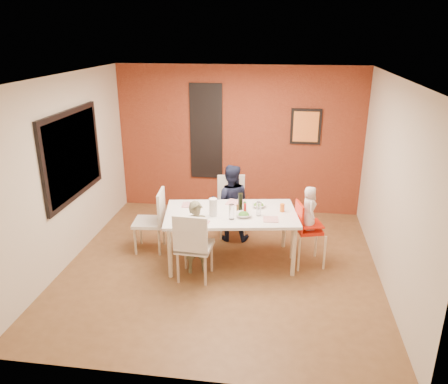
# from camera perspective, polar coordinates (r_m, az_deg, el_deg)

# --- Properties ---
(ground) EXTENTS (4.50, 4.50, 0.00)m
(ground) POSITION_cam_1_polar(r_m,az_deg,el_deg) (6.51, -0.37, -9.62)
(ground) COLOR brown
(ground) RESTS_ON ground
(ceiling) EXTENTS (4.50, 4.50, 0.02)m
(ceiling) POSITION_cam_1_polar(r_m,az_deg,el_deg) (5.67, -0.44, 14.76)
(ceiling) COLOR silver
(ceiling) RESTS_ON wall_back
(wall_back) EXTENTS (4.50, 0.02, 2.70)m
(wall_back) POSITION_cam_1_polar(r_m,az_deg,el_deg) (8.10, 1.93, 6.75)
(wall_back) COLOR beige
(wall_back) RESTS_ON ground
(wall_front) EXTENTS (4.50, 0.02, 2.70)m
(wall_front) POSITION_cam_1_polar(r_m,az_deg,el_deg) (3.92, -5.25, -8.75)
(wall_front) COLOR beige
(wall_front) RESTS_ON ground
(wall_left) EXTENTS (0.02, 4.50, 2.70)m
(wall_left) POSITION_cam_1_polar(r_m,az_deg,el_deg) (6.65, -19.98, 2.47)
(wall_left) COLOR beige
(wall_left) RESTS_ON ground
(wall_right) EXTENTS (0.02, 4.50, 2.70)m
(wall_right) POSITION_cam_1_polar(r_m,az_deg,el_deg) (6.06, 21.14, 0.66)
(wall_right) COLOR beige
(wall_right) RESTS_ON ground
(brick_accent_wall) EXTENTS (4.50, 0.02, 2.70)m
(brick_accent_wall) POSITION_cam_1_polar(r_m,az_deg,el_deg) (8.08, 1.92, 6.72)
(brick_accent_wall) COLOR maroon
(brick_accent_wall) RESTS_ON ground
(picture_window_frame) EXTENTS (0.05, 1.70, 1.30)m
(picture_window_frame) POSITION_cam_1_polar(r_m,az_deg,el_deg) (6.75, -19.20, 4.60)
(picture_window_frame) COLOR black
(picture_window_frame) RESTS_ON wall_left
(picture_window_pane) EXTENTS (0.02, 1.55, 1.15)m
(picture_window_pane) POSITION_cam_1_polar(r_m,az_deg,el_deg) (6.74, -19.08, 4.60)
(picture_window_pane) COLOR black
(picture_window_pane) RESTS_ON wall_left
(glassblock_strip) EXTENTS (0.55, 0.03, 1.70)m
(glassblock_strip) POSITION_cam_1_polar(r_m,az_deg,el_deg) (8.11, -2.34, 7.86)
(glassblock_strip) COLOR silver
(glassblock_strip) RESTS_ON wall_back
(glassblock_surround) EXTENTS (0.60, 0.03, 1.76)m
(glassblock_surround) POSITION_cam_1_polar(r_m,az_deg,el_deg) (8.11, -2.35, 7.85)
(glassblock_surround) COLOR black
(glassblock_surround) RESTS_ON wall_back
(art_print_frame) EXTENTS (0.54, 0.03, 0.64)m
(art_print_frame) POSITION_cam_1_polar(r_m,az_deg,el_deg) (7.96, 10.64, 8.39)
(art_print_frame) COLOR black
(art_print_frame) RESTS_ON wall_back
(art_print_canvas) EXTENTS (0.44, 0.01, 0.54)m
(art_print_canvas) POSITION_cam_1_polar(r_m,az_deg,el_deg) (7.95, 10.64, 8.37)
(art_print_canvas) COLOR #F89537
(art_print_canvas) RESTS_ON wall_back
(dining_table) EXTENTS (2.02, 1.33, 0.78)m
(dining_table) POSITION_cam_1_polar(r_m,az_deg,el_deg) (6.33, 0.92, -3.28)
(dining_table) COLOR white
(dining_table) RESTS_ON ground
(chair_near) EXTENTS (0.49, 0.49, 1.01)m
(chair_near) POSITION_cam_1_polar(r_m,az_deg,el_deg) (5.91, -4.09, -6.75)
(chair_near) COLOR silver
(chair_near) RESTS_ON ground
(chair_far) EXTENTS (0.53, 0.53, 0.99)m
(chair_far) POSITION_cam_1_polar(r_m,az_deg,el_deg) (7.32, 0.98, -1.31)
(chair_far) COLOR silver
(chair_far) RESTS_ON ground
(chair_left) EXTENTS (0.49, 0.49, 0.98)m
(chair_left) POSITION_cam_1_polar(r_m,az_deg,el_deg) (6.81, -9.11, -3.29)
(chair_left) COLOR silver
(chair_left) RESTS_ON ground
(high_chair) EXTENTS (0.50, 0.50, 0.97)m
(high_chair) POSITION_cam_1_polar(r_m,az_deg,el_deg) (6.41, 10.68, -4.61)
(high_chair) COLOR red
(high_chair) RESTS_ON ground
(child_near) EXTENTS (0.45, 0.36, 1.06)m
(child_near) POSITION_cam_1_polar(r_m,az_deg,el_deg) (6.15, -3.56, -5.96)
(child_near) COLOR #5D5B42
(child_near) RESTS_ON ground
(child_far) EXTENTS (0.65, 0.52, 1.28)m
(child_far) POSITION_cam_1_polar(r_m,az_deg,el_deg) (7.06, 0.87, -1.40)
(child_far) COLOR black
(child_far) RESTS_ON ground
(toddler) EXTENTS (0.25, 0.34, 0.63)m
(toddler) POSITION_cam_1_polar(r_m,az_deg,el_deg) (6.30, 11.07, -2.05)
(toddler) COLOR silver
(toddler) RESTS_ON high_chair
(plate_near_left) EXTENTS (0.27, 0.27, 0.01)m
(plate_near_left) POSITION_cam_1_polar(r_m,az_deg,el_deg) (5.96, -3.26, -4.10)
(plate_near_left) COLOR white
(plate_near_left) RESTS_ON dining_table
(plate_far_mid) EXTENTS (0.29, 0.29, 0.01)m
(plate_far_mid) POSITION_cam_1_polar(r_m,az_deg,el_deg) (6.64, 1.48, -1.40)
(plate_far_mid) COLOR white
(plate_far_mid) RESTS_ON dining_table
(plate_near_right) EXTENTS (0.22, 0.22, 0.01)m
(plate_near_right) POSITION_cam_1_polar(r_m,az_deg,el_deg) (6.10, 6.14, -3.57)
(plate_near_right) COLOR silver
(plate_near_right) RESTS_ON dining_table
(plate_far_left) EXTENTS (0.25, 0.25, 0.01)m
(plate_far_left) POSITION_cam_1_polar(r_m,az_deg,el_deg) (6.58, -4.50, -1.68)
(plate_far_left) COLOR silver
(plate_far_left) RESTS_ON dining_table
(salad_bowl_a) EXTENTS (0.26, 0.26, 0.05)m
(salad_bowl_a) POSITION_cam_1_polar(r_m,az_deg,el_deg) (6.16, 2.59, -3.01)
(salad_bowl_a) COLOR white
(salad_bowl_a) RESTS_ON dining_table
(salad_bowl_b) EXTENTS (0.21, 0.21, 0.05)m
(salad_bowl_b) POSITION_cam_1_polar(r_m,az_deg,el_deg) (6.51, 4.55, -1.76)
(salad_bowl_b) COLOR white
(salad_bowl_b) RESTS_ON dining_table
(wine_bottle) EXTENTS (0.07, 0.07, 0.26)m
(wine_bottle) POSITION_cam_1_polar(r_m,az_deg,el_deg) (6.35, 2.16, -1.27)
(wine_bottle) COLOR black
(wine_bottle) RESTS_ON dining_table
(wine_glass_a) EXTENTS (0.08, 0.08, 0.22)m
(wine_glass_a) POSITION_cam_1_polar(r_m,az_deg,el_deg) (6.05, 1.00, -2.60)
(wine_glass_a) COLOR white
(wine_glass_a) RESTS_ON dining_table
(wine_glass_b) EXTENTS (0.07, 0.07, 0.20)m
(wine_glass_b) POSITION_cam_1_polar(r_m,az_deg,el_deg) (6.19, 4.56, -2.20)
(wine_glass_b) COLOR silver
(wine_glass_b) RESTS_ON dining_table
(paper_towel_roll) EXTENTS (0.11, 0.11, 0.25)m
(paper_towel_roll) POSITION_cam_1_polar(r_m,az_deg,el_deg) (6.16, -1.42, -2.00)
(paper_towel_roll) COLOR silver
(paper_towel_roll) RESTS_ON dining_table
(condiment_red) EXTENTS (0.04, 0.04, 0.15)m
(condiment_red) POSITION_cam_1_polar(r_m,az_deg,el_deg) (6.24, 2.76, -2.21)
(condiment_red) COLOR red
(condiment_red) RESTS_ON dining_table
(condiment_green) EXTENTS (0.04, 0.04, 0.15)m
(condiment_green) POSITION_cam_1_polar(r_m,az_deg,el_deg) (6.31, 2.73, -1.94)
(condiment_green) COLOR #286923
(condiment_green) RESTS_ON dining_table
(condiment_brown) EXTENTS (0.03, 0.03, 0.13)m
(condiment_brown) POSITION_cam_1_polar(r_m,az_deg,el_deg) (6.28, 1.77, -2.17)
(condiment_brown) COLOR brown
(condiment_brown) RESTS_ON dining_table
(sippy_cup) EXTENTS (0.07, 0.07, 0.12)m
(sippy_cup) POSITION_cam_1_polar(r_m,az_deg,el_deg) (6.37, 7.61, -2.05)
(sippy_cup) COLOR orange
(sippy_cup) RESTS_ON dining_table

